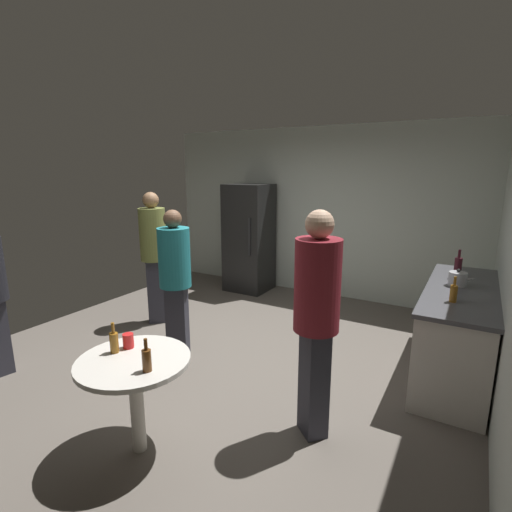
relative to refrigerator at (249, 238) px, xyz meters
The scene contains 14 objects.
ground_plane 2.59m from the refrigerator, 65.81° to the right, with size 5.20×5.20×0.10m, color #5B544C.
wall_back 1.17m from the refrigerator, 23.53° to the left, with size 5.32×0.06×2.70m, color beige.
refrigerator is the anchor object (origin of this frame).
kitchen_counter 3.57m from the refrigerator, 22.70° to the right, with size 0.64×1.95×0.90m.
kettle 3.47m from the refrigerator, 21.91° to the right, with size 0.24×0.17×0.18m.
wine_bottle_on_counter 3.35m from the refrigerator, 16.96° to the right, with size 0.08×0.08×0.31m.
beer_bottle_on_counter 3.71m from the refrigerator, 29.95° to the right, with size 0.06×0.06×0.23m.
foreground_table 4.03m from the refrigerator, 70.68° to the right, with size 0.80×0.80×0.73m.
beer_bottle_amber 3.96m from the refrigerator, 73.31° to the right, with size 0.06×0.06×0.23m.
beer_bottle_brown 4.16m from the refrigerator, 68.29° to the right, with size 0.06×0.06×0.23m.
plastic_cup_red 3.87m from the refrigerator, 72.46° to the right, with size 0.08×0.08×0.11m, color red.
person_in_olive_shirt 1.93m from the refrigerator, 99.85° to the right, with size 0.48×0.48×1.76m.
person_in_teal_shirt 2.56m from the refrigerator, 76.97° to the right, with size 0.45×0.45×1.63m.
person_in_maroon_shirt 3.80m from the refrigerator, 51.37° to the right, with size 0.48×0.48×1.77m.
Camera 1 is at (2.34, -3.32, 2.05)m, focal length 27.08 mm.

